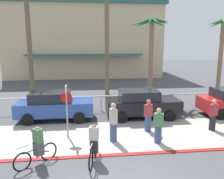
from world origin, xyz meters
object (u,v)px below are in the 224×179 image
Objects in this scene: stop_sign_bike_lane at (67,104)px; car_blue_1 at (54,105)px; palm_tree_4 at (151,36)px; pedestrian_0 at (158,127)px; cyclist_black_1 at (94,144)px; cyclist_teal_0 at (37,147)px; pedestrian_3 at (213,116)px; pedestrian_1 at (148,117)px; car_black_2 at (142,103)px; palm_tree_5 at (223,39)px; pedestrian_2 at (113,124)px; palm_tree_3 at (107,14)px; palm_tree_2 at (28,12)px.

stop_sign_bike_lane reaches higher than car_blue_1.
pedestrian_0 is at bearing -102.62° from palm_tree_4.
car_blue_1 is 5.65m from cyclist_black_1.
car_blue_1 reaches higher than cyclist_teal_0.
cyclist_black_1 is 6.74m from pedestrian_3.
pedestrian_0 is at bearing -86.83° from pedestrian_1.
cyclist_teal_0 is 2.11m from cyclist_black_1.
car_black_2 reaches higher than pedestrian_0.
palm_tree_5 is 3.79× the size of pedestrian_1.
car_black_2 is 2.30m from pedestrian_1.
pedestrian_2 is at bearing -140.16° from palm_tree_5.
palm_tree_3 is 5.14× the size of cyclist_black_1.
cyclist_teal_0 is at bearing -89.91° from car_blue_1.
car_black_2 is at bearing 43.94° from cyclist_teal_0.
car_black_2 is at bearing 87.85° from pedestrian_0.
palm_tree_3 is at bearing 86.17° from pedestrian_2.
cyclist_teal_0 is (-5.21, -5.02, -0.18)m from car_black_2.
pedestrian_3 is (10.60, -7.66, -5.92)m from palm_tree_2.
palm_tree_2 reaches higher than pedestrian_2.
pedestrian_3 is (7.41, 0.09, -0.91)m from stop_sign_bike_lane.
pedestrian_2 is (-1.92, -1.03, 0.08)m from pedestrian_1.
palm_tree_5 is (15.42, -0.02, -1.95)m from palm_tree_2.
stop_sign_bike_lane is at bearing -67.65° from palm_tree_2.
palm_tree_2 is at bearing 112.35° from stop_sign_bike_lane.
pedestrian_3 is at bearing -122.24° from palm_tree_5.
palm_tree_2 is 12.00m from cyclist_teal_0.
car_blue_1 is 8.79m from pedestrian_3.
palm_tree_3 is (2.79, 9.19, 5.09)m from stop_sign_bike_lane.
cyclist_teal_0 is (-6.86, -9.31, -4.23)m from palm_tree_4.
car_black_2 is (7.45, -5.14, -5.81)m from palm_tree_2.
palm_tree_2 is 5.29× the size of pedestrian_1.
pedestrian_2 reaches higher than car_black_2.
cyclist_black_1 is at bearing -136.08° from pedestrian_1.
car_black_2 is 5.93m from cyclist_black_1.
palm_tree_3 reaches higher than car_blue_1.
palm_tree_4 is 0.98× the size of palm_tree_5.
pedestrian_1 is 2.17m from pedestrian_2.
palm_tree_4 reaches higher than car_blue_1.
palm_tree_5 is at bearing 20.55° from car_blue_1.
cyclist_teal_0 is (-3.74, -11.60, -6.07)m from palm_tree_3.
pedestrian_1 reaches higher than pedestrian_3.
pedestrian_1 is 3.38m from pedestrian_3.
palm_tree_3 is 11.85m from pedestrian_3.
palm_tree_3 reaches higher than stop_sign_bike_lane.
car_black_2 reaches higher than cyclist_teal_0.
palm_tree_5 reaches higher than pedestrian_0.
car_blue_1 is at bearing 112.04° from cyclist_black_1.
car_black_2 is (4.26, 2.61, -0.81)m from stop_sign_bike_lane.
palm_tree_4 reaches higher than pedestrian_0.
cyclist_black_1 is at bearing -118.91° from pedestrian_2.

